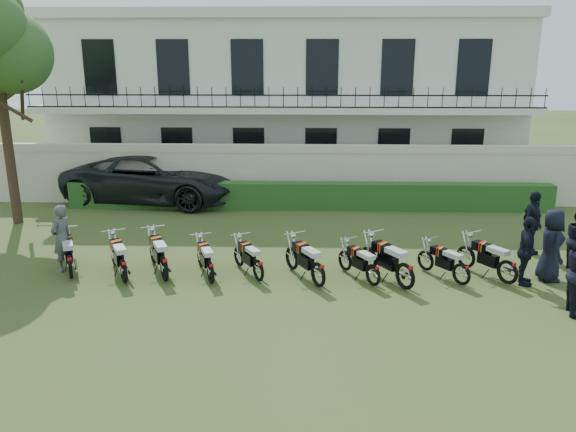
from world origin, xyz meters
name	(u,v)px	position (x,y,z in m)	size (l,w,h in m)	color
ground	(270,281)	(0.00, 0.00, 0.00)	(100.00, 100.00, 0.00)	#36471C
perimeter_wall	(283,174)	(0.00, 8.00, 1.17)	(30.00, 0.35, 2.30)	beige
hedge	(309,196)	(1.00, 7.20, 0.50)	(18.00, 0.60, 1.00)	#294E1C
building	(288,97)	(0.00, 13.96, 3.71)	(20.40, 9.60, 7.40)	silver
motorcycle_0	(70,261)	(-5.09, -0.01, 0.49)	(0.95, 1.81, 1.06)	black
motorcycle_1	(123,265)	(-3.63, -0.29, 0.49)	(1.03, 1.78, 1.07)	black
motorcycle_2	(164,263)	(-2.65, -0.12, 0.51)	(1.02, 1.88, 1.11)	black
motorcycle_3	(210,267)	(-1.46, -0.23, 0.46)	(0.83, 1.71, 0.99)	black
motorcycle_4	(258,265)	(-0.29, -0.03, 0.44)	(0.97, 1.57, 0.96)	black
motorcycle_5	(318,269)	(1.21, -0.37, 0.50)	(1.07, 1.76, 1.08)	black
motorcycle_6	(373,270)	(2.56, -0.24, 0.44)	(0.99, 1.52, 0.95)	black
motorcycle_7	(405,270)	(3.31, -0.45, 0.53)	(1.19, 1.84, 1.15)	black
motorcycle_8	(462,269)	(4.76, -0.12, 0.44)	(1.07, 1.47, 0.95)	black
motorcycle_9	(508,266)	(5.91, -0.03, 0.49)	(1.14, 1.67, 1.05)	black
suv	(154,178)	(-5.07, 8.13, 0.94)	(3.13, 6.80, 1.89)	black
inspector	(62,238)	(-5.51, 0.60, 0.90)	(0.66, 0.43, 1.80)	#55555A
officer_2	(526,251)	(6.33, 0.02, 0.87)	(1.03, 0.43, 1.75)	black
officer_3	(551,245)	(7.06, 0.35, 0.93)	(0.91, 0.59, 1.86)	black
officer_5	(532,223)	(7.37, 2.38, 0.92)	(1.08, 0.45, 1.84)	black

